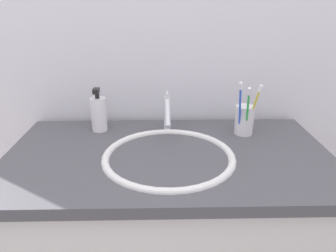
# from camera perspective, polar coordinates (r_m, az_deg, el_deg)

# --- Properties ---
(tiled_wall_back) EXTENTS (2.22, 0.04, 2.40)m
(tiled_wall_back) POSITION_cam_1_polar(r_m,az_deg,el_deg) (1.24, -0.29, 15.96)
(tiled_wall_back) COLOR silver
(tiled_wall_back) RESTS_ON ground
(sink_basin) EXTENTS (0.41, 0.41, 0.12)m
(sink_basin) POSITION_cam_1_polar(r_m,az_deg,el_deg) (1.01, 0.04, -7.59)
(sink_basin) COLOR white
(sink_basin) RESTS_ON vanity_counter
(faucet) EXTENTS (0.02, 0.16, 0.14)m
(faucet) POSITION_cam_1_polar(r_m,az_deg,el_deg) (1.14, -0.19, 2.33)
(faucet) COLOR silver
(faucet) RESTS_ON sink_basin
(toothbrush_cup) EXTENTS (0.07, 0.07, 0.10)m
(toothbrush_cup) POSITION_cam_1_polar(r_m,az_deg,el_deg) (1.17, 13.29, 1.04)
(toothbrush_cup) COLOR white
(toothbrush_cup) RESTS_ON vanity_counter
(toothbrush_blue) EXTENTS (0.03, 0.05, 0.19)m
(toothbrush_blue) POSITION_cam_1_polar(r_m,az_deg,el_deg) (1.11, 12.56, 3.49)
(toothbrush_blue) COLOR blue
(toothbrush_blue) RESTS_ON toothbrush_cup
(toothbrush_green) EXTENTS (0.02, 0.06, 0.18)m
(toothbrush_green) POSITION_cam_1_polar(r_m,az_deg,el_deg) (1.11, 13.85, 2.95)
(toothbrush_green) COLOR green
(toothbrush_green) RESTS_ON toothbrush_cup
(toothbrush_yellow) EXTENTS (0.04, 0.04, 0.18)m
(toothbrush_yellow) POSITION_cam_1_polar(r_m,az_deg,el_deg) (1.13, 14.88, 3.31)
(toothbrush_yellow) COLOR yellow
(toothbrush_yellow) RESTS_ON toothbrush_cup
(soap_dispenser) EXTENTS (0.06, 0.06, 0.16)m
(soap_dispenser) POSITION_cam_1_polar(r_m,az_deg,el_deg) (1.19, -12.11, 2.17)
(soap_dispenser) COLOR white
(soap_dispenser) RESTS_ON vanity_counter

